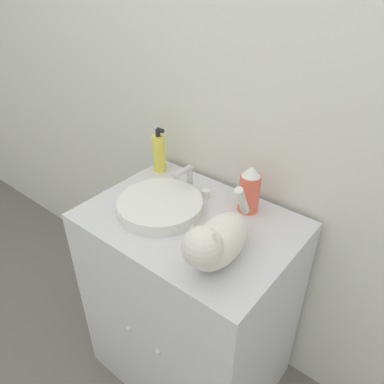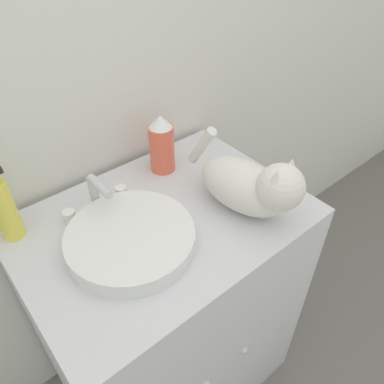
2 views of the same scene
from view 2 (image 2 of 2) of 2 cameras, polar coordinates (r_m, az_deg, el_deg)
name	(u,v)px [view 2 (image 2 of 2)]	position (r m, az deg, el deg)	size (l,w,h in m)	color
wall_back	(81,44)	(1.05, -16.60, 20.84)	(6.00, 0.05, 2.50)	silver
vanity_cabinet	(169,310)	(1.34, -3.46, -17.57)	(0.76, 0.56, 0.88)	silver
sink_basin	(131,239)	(0.92, -9.31, -7.04)	(0.31, 0.31, 0.05)	white
faucet	(96,196)	(1.01, -14.36, -0.62)	(0.19, 0.11, 0.12)	silver
cat	(251,185)	(0.98, 8.99, 1.02)	(0.17, 0.37, 0.20)	silver
soap_bottle	(4,210)	(1.00, -26.68, -2.42)	(0.06, 0.05, 0.20)	#EADB4C
spray_bottle	(162,144)	(1.12, -4.65, 7.27)	(0.08, 0.08, 0.18)	#EF6047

